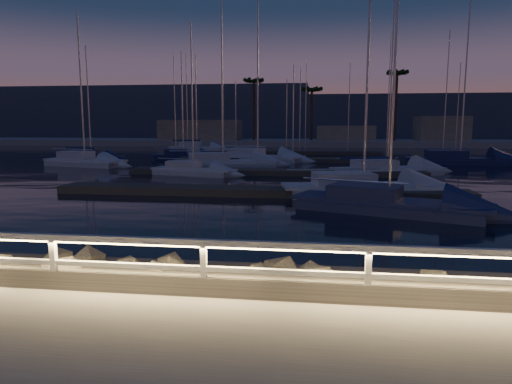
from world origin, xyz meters
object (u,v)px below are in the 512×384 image
at_px(sailboat_f, 191,170).
at_px(sailboat_l, 457,159).
at_px(sailboat_d, 383,202).
at_px(sailboat_k, 255,157).
at_px(sailboat_g, 220,162).
at_px(sailboat_i, 90,157).
at_px(sailboat_j, 182,155).
at_px(guard_rail, 148,252).
at_px(sailboat_m, 196,148).
at_px(sailboat_h, 385,169).
at_px(sailboat_c, 359,187).
at_px(sailboat_e, 83,161).

distance_m(sailboat_f, sailboat_l, 25.72).
relative_size(sailboat_d, sailboat_k, 0.87).
xyz_separation_m(sailboat_f, sailboat_g, (0.95, 5.73, 0.08)).
xyz_separation_m(sailboat_g, sailboat_i, (-14.91, 5.61, -0.05)).
relative_size(sailboat_d, sailboat_j, 1.22).
relative_size(guard_rail, sailboat_l, 2.62).
height_order(sailboat_k, sailboat_l, sailboat_l).
bearing_deg(sailboat_j, sailboat_f, -88.25).
distance_m(guard_rail, sailboat_i, 41.55).
bearing_deg(sailboat_j, guard_rail, -91.56).
distance_m(sailboat_d, sailboat_m, 47.33).
bearing_deg(sailboat_g, sailboat_f, -117.65).
bearing_deg(sailboat_j, sailboat_k, -32.81).
relative_size(sailboat_d, sailboat_h, 0.98).
bearing_deg(guard_rail, sailboat_i, 118.97).
distance_m(sailboat_c, sailboat_d, 4.58).
height_order(sailboat_g, sailboat_k, sailboat_k).
bearing_deg(sailboat_e, sailboat_f, -11.26).
height_order(sailboat_e, sailboat_l, sailboat_l).
xyz_separation_m(sailboat_c, sailboat_j, (-16.93, 23.82, -0.05)).
distance_m(sailboat_g, sailboat_l, 22.58).
height_order(sailboat_k, sailboat_m, sailboat_k).
xyz_separation_m(sailboat_d, sailboat_k, (-9.14, 26.04, 0.06)).
bearing_deg(sailboat_f, sailboat_l, 44.48).
bearing_deg(sailboat_c, sailboat_g, 115.29).
height_order(sailboat_e, sailboat_f, sailboat_e).
distance_m(sailboat_d, sailboat_f, 17.77).
xyz_separation_m(sailboat_j, sailboat_k, (8.43, -2.31, 0.07)).
distance_m(guard_rail, sailboat_h, 28.27).
xyz_separation_m(sailboat_f, sailboat_k, (3.05, 13.12, 0.08)).
relative_size(sailboat_f, sailboat_l, 0.66).
bearing_deg(sailboat_f, sailboat_h, 23.60).
height_order(sailboat_d, sailboat_g, sailboat_g).
relative_size(guard_rail, sailboat_h, 3.09).
bearing_deg(sailboat_j, sailboat_h, -51.66).
distance_m(sailboat_e, sailboat_j, 11.50).
relative_size(sailboat_c, sailboat_k, 0.91).
bearing_deg(sailboat_f, sailboat_c, -20.46).
distance_m(sailboat_i, sailboat_j, 9.51).
xyz_separation_m(sailboat_d, sailboat_e, (-23.94, 18.78, 0.06)).
distance_m(sailboat_e, sailboat_i, 5.92).
distance_m(sailboat_g, sailboat_k, 7.68).
bearing_deg(sailboat_c, guard_rail, -119.61).
bearing_deg(sailboat_c, sailboat_i, 130.67).
height_order(guard_rail, sailboat_g, sailboat_g).
xyz_separation_m(sailboat_c, sailboat_g, (-10.60, 14.12, 0.03)).
height_order(guard_rail, sailboat_m, sailboat_m).
bearing_deg(sailboat_h, sailboat_m, 109.34).
bearing_deg(sailboat_m, sailboat_d, -64.76).
distance_m(sailboat_k, sailboat_m, 20.04).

